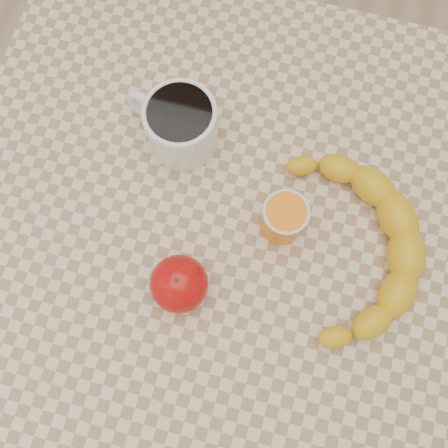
% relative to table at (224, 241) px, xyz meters
% --- Properties ---
extents(ground, '(3.00, 3.00, 0.00)m').
position_rel_table_xyz_m(ground, '(0.00, 0.00, -0.66)').
color(ground, tan).
rests_on(ground, ground).
extents(table, '(0.80, 0.80, 0.75)m').
position_rel_table_xyz_m(table, '(0.00, 0.00, 0.00)').
color(table, beige).
rests_on(table, ground).
extents(coffee_mug, '(0.15, 0.12, 0.09)m').
position_rel_table_xyz_m(coffee_mug, '(-0.09, 0.12, 0.13)').
color(coffee_mug, white).
rests_on(coffee_mug, table).
extents(orange_juice_glass, '(0.06, 0.06, 0.07)m').
position_rel_table_xyz_m(orange_juice_glass, '(0.08, 0.02, 0.12)').
color(orange_juice_glass, orange).
rests_on(orange_juice_glass, table).
extents(apple, '(0.09, 0.09, 0.07)m').
position_rel_table_xyz_m(apple, '(-0.03, -0.10, 0.12)').
color(apple, '#9E0508').
rests_on(apple, table).
extents(banana, '(0.36, 0.42, 0.05)m').
position_rel_table_xyz_m(banana, '(0.18, 0.01, 0.11)').
color(banana, gold).
rests_on(banana, table).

